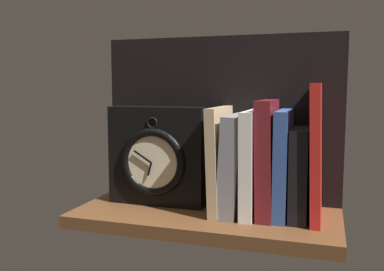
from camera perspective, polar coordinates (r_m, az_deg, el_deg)
name	(u,v)px	position (r cm, az deg, el deg)	size (l,w,h in cm)	color
ground_plane	(205,218)	(85.76, 1.85, -11.10)	(52.39, 23.33, 2.50)	brown
back_panel	(220,119)	(92.68, 3.79, 2.30)	(52.39, 1.20, 35.82)	black
book_tan_shortstories	(221,159)	(84.70, 3.93, -3.19)	(1.95, 15.84, 20.89)	tan
book_gray_chess	(236,163)	(84.15, 5.97, -3.80)	(3.61, 15.49, 19.37)	gray
book_white_catcher	(252,162)	(83.46, 8.22, -3.59)	(2.46, 16.00, 20.30)	silver
book_maroon_dawkins	(268,158)	(82.85, 10.27, -2.97)	(2.92, 14.90, 22.38)	maroon
book_blue_modern	(283,163)	(82.68, 12.32, -3.71)	(2.46, 14.24, 20.46)	#2D4C8E
book_black_skeptic	(300,173)	(82.76, 14.49, -4.94)	(3.30, 13.81, 17.10)	black
book_red_requiem	(316,152)	(81.94, 16.56, -2.14)	(1.79, 15.32, 25.51)	red
framed_clock	(157,156)	(89.06, -4.75, -2.86)	(20.75, 6.87, 20.75)	black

